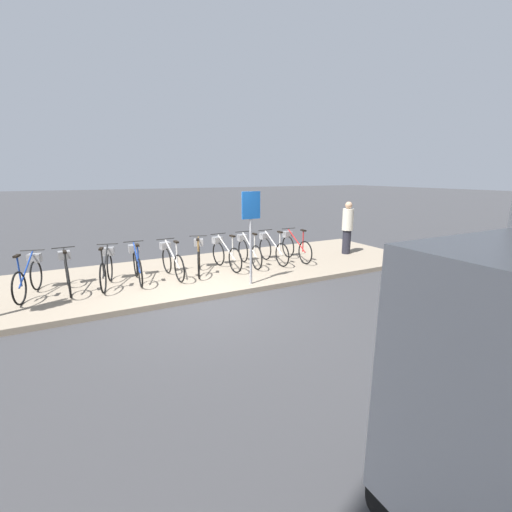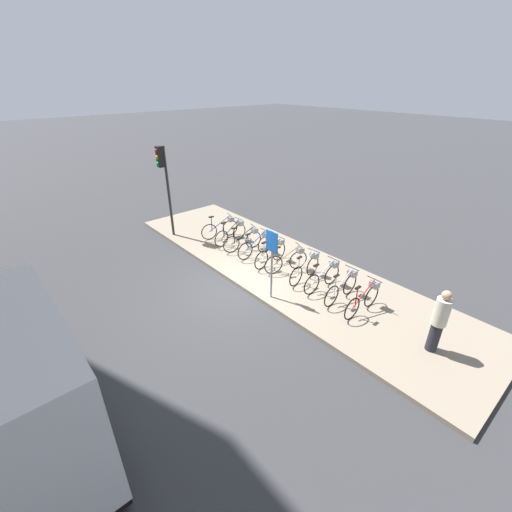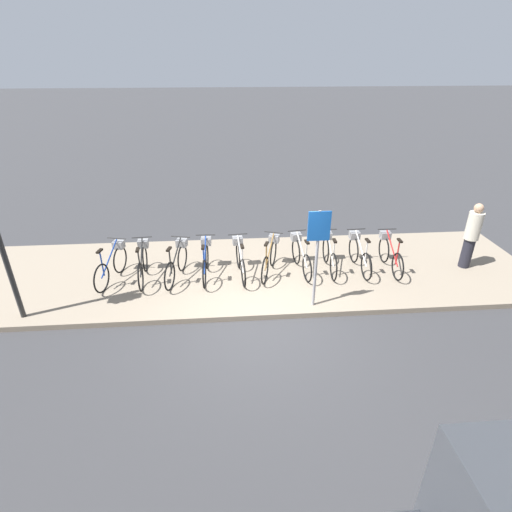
{
  "view_description": "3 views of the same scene",
  "coord_description": "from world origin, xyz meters",
  "px_view_note": "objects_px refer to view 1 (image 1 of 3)",
  "views": [
    {
      "loc": [
        -2.23,
        -6.46,
        2.59
      ],
      "look_at": [
        1.47,
        0.67,
        0.66
      ],
      "focal_mm": 24.0,
      "sensor_mm": 36.0,
      "label": 1
    },
    {
      "loc": [
        7.2,
        -5.53,
        5.88
      ],
      "look_at": [
        0.18,
        0.55,
        1.01
      ],
      "focal_mm": 24.0,
      "sensor_mm": 36.0,
      "label": 2
    },
    {
      "loc": [
        -0.61,
        -6.62,
        4.89
      ],
      "look_at": [
        -0.01,
        1.01,
        0.96
      ],
      "focal_mm": 28.0,
      "sensor_mm": 36.0,
      "label": 3
    }
  ],
  "objects_px": {
    "parked_bicycle_1": "(67,271)",
    "parked_bicycle_2": "(107,267)",
    "parked_bicycle_3": "(137,263)",
    "parked_bicycle_8": "(272,248)",
    "parked_bicycle_5": "(199,256)",
    "parked_bicycle_9": "(295,246)",
    "parked_bicycle_6": "(225,253)",
    "sign_post": "(251,222)",
    "parked_bicycle_7": "(248,250)",
    "parked_bicycle_4": "(171,260)",
    "parked_bicycle_0": "(29,275)",
    "pedestrian": "(347,227)"
  },
  "relations": [
    {
      "from": "parked_bicycle_7",
      "to": "parked_bicycle_2",
      "type": "bearing_deg",
      "value": -177.65
    },
    {
      "from": "parked_bicycle_6",
      "to": "parked_bicycle_9",
      "type": "bearing_deg",
      "value": -2.32
    },
    {
      "from": "parked_bicycle_7",
      "to": "sign_post",
      "type": "relative_size",
      "value": 0.74
    },
    {
      "from": "sign_post",
      "to": "parked_bicycle_1",
      "type": "bearing_deg",
      "value": 158.89
    },
    {
      "from": "parked_bicycle_4",
      "to": "parked_bicycle_2",
      "type": "bearing_deg",
      "value": -179.06
    },
    {
      "from": "parked_bicycle_0",
      "to": "parked_bicycle_8",
      "type": "bearing_deg",
      "value": 0.76
    },
    {
      "from": "parked_bicycle_0",
      "to": "parked_bicycle_9",
      "type": "height_order",
      "value": "same"
    },
    {
      "from": "parked_bicycle_1",
      "to": "parked_bicycle_0",
      "type": "bearing_deg",
      "value": -179.79
    },
    {
      "from": "parked_bicycle_9",
      "to": "parked_bicycle_6",
      "type": "bearing_deg",
      "value": 177.68
    },
    {
      "from": "parked_bicycle_5",
      "to": "parked_bicycle_3",
      "type": "bearing_deg",
      "value": -178.56
    },
    {
      "from": "parked_bicycle_9",
      "to": "parked_bicycle_0",
      "type": "bearing_deg",
      "value": -179.83
    },
    {
      "from": "parked_bicycle_2",
      "to": "parked_bicycle_5",
      "type": "distance_m",
      "value": 2.19
    },
    {
      "from": "parked_bicycle_4",
      "to": "parked_bicycle_8",
      "type": "relative_size",
      "value": 1.0
    },
    {
      "from": "parked_bicycle_9",
      "to": "pedestrian",
      "type": "xyz_separation_m",
      "value": [
        1.93,
        -0.07,
        0.44
      ]
    },
    {
      "from": "parked_bicycle_8",
      "to": "pedestrian",
      "type": "bearing_deg",
      "value": -2.71
    },
    {
      "from": "parked_bicycle_4",
      "to": "parked_bicycle_8",
      "type": "height_order",
      "value": "same"
    },
    {
      "from": "parked_bicycle_0",
      "to": "parked_bicycle_6",
      "type": "distance_m",
      "value": 4.41
    },
    {
      "from": "parked_bicycle_5",
      "to": "parked_bicycle_7",
      "type": "relative_size",
      "value": 0.95
    },
    {
      "from": "parked_bicycle_7",
      "to": "parked_bicycle_8",
      "type": "height_order",
      "value": "same"
    },
    {
      "from": "parked_bicycle_5",
      "to": "parked_bicycle_0",
      "type": "bearing_deg",
      "value": -179.05
    },
    {
      "from": "parked_bicycle_7",
      "to": "parked_bicycle_4",
      "type": "bearing_deg",
      "value": -176.69
    },
    {
      "from": "parked_bicycle_0",
      "to": "parked_bicycle_1",
      "type": "distance_m",
      "value": 0.69
    },
    {
      "from": "parked_bicycle_2",
      "to": "parked_bicycle_7",
      "type": "distance_m",
      "value": 3.64
    },
    {
      "from": "parked_bicycle_1",
      "to": "sign_post",
      "type": "bearing_deg",
      "value": -21.11
    },
    {
      "from": "parked_bicycle_1",
      "to": "parked_bicycle_5",
      "type": "xyz_separation_m",
      "value": [
        2.99,
        0.06,
        0.0
      ]
    },
    {
      "from": "parked_bicycle_0",
      "to": "parked_bicycle_9",
      "type": "relative_size",
      "value": 0.98
    },
    {
      "from": "parked_bicycle_2",
      "to": "sign_post",
      "type": "height_order",
      "value": "sign_post"
    },
    {
      "from": "parked_bicycle_1",
      "to": "parked_bicycle_2",
      "type": "bearing_deg",
      "value": -1.96
    },
    {
      "from": "parked_bicycle_4",
      "to": "pedestrian",
      "type": "xyz_separation_m",
      "value": [
        5.57,
        -0.05,
        0.44
      ]
    },
    {
      "from": "parked_bicycle_3",
      "to": "parked_bicycle_9",
      "type": "height_order",
      "value": "same"
    },
    {
      "from": "parked_bicycle_2",
      "to": "sign_post",
      "type": "relative_size",
      "value": 0.73
    },
    {
      "from": "parked_bicycle_3",
      "to": "pedestrian",
      "type": "height_order",
      "value": "pedestrian"
    },
    {
      "from": "parked_bicycle_9",
      "to": "sign_post",
      "type": "xyz_separation_m",
      "value": [
        -2.17,
        -1.46,
        1.01
      ]
    },
    {
      "from": "parked_bicycle_4",
      "to": "parked_bicycle_0",
      "type": "bearing_deg",
      "value": 179.99
    },
    {
      "from": "parked_bicycle_3",
      "to": "parked_bicycle_7",
      "type": "bearing_deg",
      "value": 1.96
    },
    {
      "from": "parked_bicycle_3",
      "to": "parked_bicycle_8",
      "type": "xyz_separation_m",
      "value": [
        3.7,
        0.06,
        0.0
      ]
    },
    {
      "from": "parked_bicycle_5",
      "to": "parked_bicycle_9",
      "type": "bearing_deg",
      "value": -0.8
    },
    {
      "from": "parked_bicycle_6",
      "to": "parked_bicycle_9",
      "type": "height_order",
      "value": "same"
    },
    {
      "from": "parked_bicycle_3",
      "to": "sign_post",
      "type": "relative_size",
      "value": 0.74
    },
    {
      "from": "parked_bicycle_2",
      "to": "parked_bicycle_9",
      "type": "bearing_deg",
      "value": 0.5
    },
    {
      "from": "parked_bicycle_0",
      "to": "parked_bicycle_6",
      "type": "bearing_deg",
      "value": 1.41
    },
    {
      "from": "parked_bicycle_2",
      "to": "parked_bicycle_3",
      "type": "relative_size",
      "value": 0.98
    },
    {
      "from": "parked_bicycle_5",
      "to": "parked_bicycle_2",
      "type": "bearing_deg",
      "value": -177.76
    },
    {
      "from": "parked_bicycle_2",
      "to": "parked_bicycle_3",
      "type": "bearing_deg",
      "value": 4.11
    },
    {
      "from": "parked_bicycle_0",
      "to": "parked_bicycle_1",
      "type": "xyz_separation_m",
      "value": [
        0.69,
        0.0,
        0.0
      ]
    },
    {
      "from": "pedestrian",
      "to": "sign_post",
      "type": "distance_m",
      "value": 4.36
    },
    {
      "from": "parked_bicycle_2",
      "to": "parked_bicycle_9",
      "type": "xyz_separation_m",
      "value": [
        5.11,
        0.04,
        0.0
      ]
    },
    {
      "from": "parked_bicycle_5",
      "to": "parked_bicycle_6",
      "type": "distance_m",
      "value": 0.74
    },
    {
      "from": "parked_bicycle_0",
      "to": "parked_bicycle_7",
      "type": "bearing_deg",
      "value": 1.39
    },
    {
      "from": "sign_post",
      "to": "parked_bicycle_8",
      "type": "bearing_deg",
      "value": 46.93
    }
  ]
}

